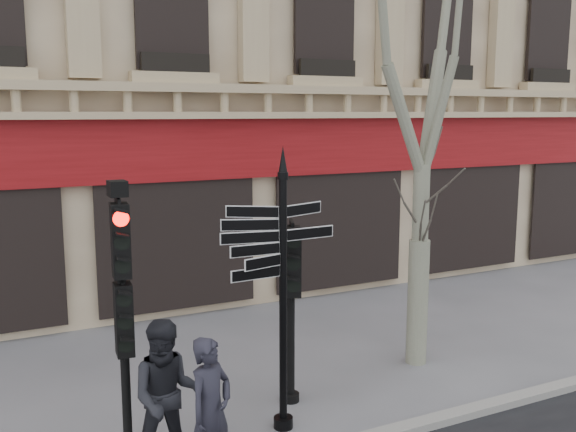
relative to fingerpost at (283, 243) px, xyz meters
name	(u,v)px	position (x,y,z in m)	size (l,w,h in m)	color
ground	(278,410)	(0.17, 0.50, -2.64)	(80.00, 80.00, 0.00)	#5A5A5F
fingerpost	(283,243)	(0.00, 0.00, 0.00)	(1.84, 1.84, 3.94)	black
traffic_signal_main	(122,290)	(-2.14, 0.03, -0.39)	(0.42, 0.32, 3.57)	black
traffic_signal_secondary	(291,281)	(0.47, 0.69, -0.75)	(0.55, 0.48, 2.72)	black
plane_tree	(427,12)	(3.14, 1.09, 3.32)	(3.20, 3.20, 8.50)	gray
pedestrian_a	(211,411)	(-1.34, -0.80, -1.75)	(0.65, 0.43, 1.79)	#21202B
pedestrian_b	(168,396)	(-1.72, -0.34, -1.68)	(0.93, 0.73, 1.92)	black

